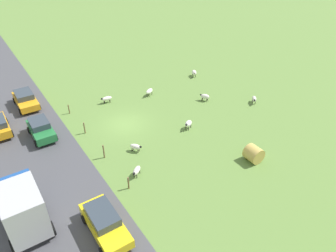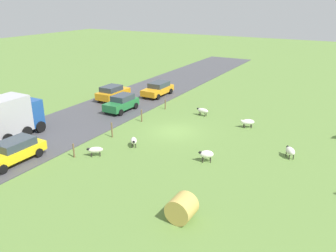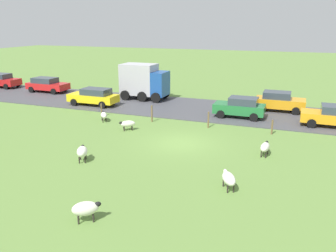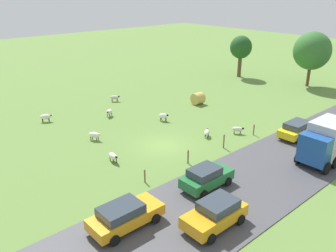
{
  "view_description": "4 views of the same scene",
  "coord_description": "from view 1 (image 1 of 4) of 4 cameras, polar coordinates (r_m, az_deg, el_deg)",
  "views": [
    {
      "loc": [
        11.03,
        24.08,
        16.88
      ],
      "look_at": [
        -2.17,
        4.41,
        1.42
      ],
      "focal_mm": 33.17,
      "sensor_mm": 36.0,
      "label": 1
    },
    {
      "loc": [
        -13.25,
        24.76,
        10.91
      ],
      "look_at": [
        -1.08,
        3.09,
        1.72
      ],
      "focal_mm": 36.96,
      "sensor_mm": 36.0,
      "label": 2
    },
    {
      "loc": [
        -19.55,
        -6.53,
        7.3
      ],
      "look_at": [
        -0.47,
        0.69,
        1.19
      ],
      "focal_mm": 36.7,
      "sensor_mm": 36.0,
      "label": 3
    },
    {
      "loc": [
        22.19,
        -19.15,
        13.6
      ],
      "look_at": [
        -0.49,
        0.95,
        1.51
      ],
      "focal_mm": 37.92,
      "sensor_mm": 36.0,
      "label": 4
    }
  ],
  "objects": [
    {
      "name": "car_1",
      "position": [
        21.17,
        -11.6,
        -16.94
      ],
      "size": [
        2.03,
        4.58,
        1.56
      ],
      "color": "yellow",
      "rests_on": "road_strip"
    },
    {
      "name": "car_5",
      "position": [
        37.3,
        -24.75,
        4.51
      ],
      "size": [
        2.15,
        4.57,
        1.56
      ],
      "color": "orange",
      "rests_on": "road_strip"
    },
    {
      "name": "sheep_5",
      "position": [
        35.44,
        6.79,
        5.42
      ],
      "size": [
        1.03,
        1.14,
        0.81
      ],
      "color": "silver",
      "rests_on": "ground_plane"
    },
    {
      "name": "car_0",
      "position": [
        31.2,
        -22.34,
        -0.46
      ],
      "size": [
        2.0,
        3.99,
        1.62
      ],
      "color": "#237238",
      "rests_on": "road_strip"
    },
    {
      "name": "sheep_3",
      "position": [
        36.39,
        -3.45,
        6.38
      ],
      "size": [
        1.27,
        1.01,
        0.79
      ],
      "color": "white",
      "rests_on": "ground_plane"
    },
    {
      "name": "fence_post_2",
      "position": [
        27.02,
        -11.72,
        -4.62
      ],
      "size": [
        0.12,
        0.12,
        1.29
      ],
      "primitive_type": "cylinder",
      "color": "brown",
      "rests_on": "ground_plane"
    },
    {
      "name": "truck_0",
      "position": [
        22.27,
        -25.23,
        -13.3
      ],
      "size": [
        2.6,
        4.53,
        3.45
      ],
      "color": "#1E4C99",
      "rests_on": "road_strip"
    },
    {
      "name": "fence_post_0",
      "position": [
        34.33,
        -17.75,
        2.97
      ],
      "size": [
        0.12,
        0.12,
        1.03
      ],
      "primitive_type": "cylinder",
      "color": "brown",
      "rests_on": "ground_plane"
    },
    {
      "name": "sheep_0",
      "position": [
        35.42,
        -11.23,
        4.95
      ],
      "size": [
        1.28,
        0.56,
        0.76
      ],
      "color": "silver",
      "rests_on": "ground_plane"
    },
    {
      "name": "sheep_2",
      "position": [
        36.02,
        15.55,
        4.83
      ],
      "size": [
        1.1,
        1.15,
        0.76
      ],
      "color": "beige",
      "rests_on": "ground_plane"
    },
    {
      "name": "sheep_6",
      "position": [
        30.25,
        3.75,
        0.44
      ],
      "size": [
        1.12,
        0.95,
        0.86
      ],
      "color": "white",
      "rests_on": "ground_plane"
    },
    {
      "name": "sheep_7",
      "position": [
        24.95,
        -5.8,
        -8.17
      ],
      "size": [
        1.13,
        1.02,
        0.71
      ],
      "color": "silver",
      "rests_on": "ground_plane"
    },
    {
      "name": "sheep_4",
      "position": [
        41.38,
        4.83,
        9.77
      ],
      "size": [
        1.07,
        1.3,
        0.82
      ],
      "color": "silver",
      "rests_on": "ground_plane"
    },
    {
      "name": "road_strip",
      "position": [
        29.45,
        -23.78,
        -5.06
      ],
      "size": [
        8.0,
        80.0,
        0.06
      ],
      "primitive_type": "cube",
      "color": "#47474C",
      "rests_on": "ground_plane"
    },
    {
      "name": "fence_post_3",
      "position": [
        23.9,
        -7.29,
        -10.36
      ],
      "size": [
        0.12,
        0.12,
        1.07
      ],
      "primitive_type": "cylinder",
      "color": "brown",
      "rests_on": "ground_plane"
    },
    {
      "name": "sheep_1",
      "position": [
        27.42,
        -5.97,
        -3.81
      ],
      "size": [
        0.98,
        1.11,
        0.72
      ],
      "color": "silver",
      "rests_on": "ground_plane"
    },
    {
      "name": "fence_post_1",
      "position": [
        30.56,
        -15.1,
        -0.36
      ],
      "size": [
        0.12,
        0.12,
        1.19
      ],
      "primitive_type": "cylinder",
      "color": "brown",
      "rests_on": "ground_plane"
    },
    {
      "name": "ground_plane",
      "position": [
        31.41,
        -7.79,
        0.28
      ],
      "size": [
        160.0,
        160.0,
        0.0
      ],
      "primitive_type": "plane",
      "color": "olive"
    },
    {
      "name": "hay_bale_0",
      "position": [
        27.1,
        15.47,
        -4.95
      ],
      "size": [
        1.41,
        1.29,
        1.4
      ],
      "primitive_type": "cylinder",
      "rotation": [
        1.57,
        0.0,
        3.13
      ],
      "color": "tan",
      "rests_on": "ground_plane"
    }
  ]
}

